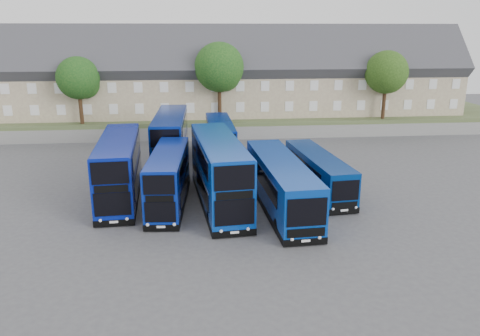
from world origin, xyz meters
name	(u,v)px	position (x,y,z in m)	size (l,w,h in m)	color
ground	(211,219)	(0.00, 0.00, 0.00)	(120.00, 120.00, 0.00)	#49494E
retaining_wall	(204,134)	(0.00, 24.00, 0.75)	(70.00, 0.40, 1.50)	slate
earth_bank	(202,116)	(0.00, 34.00, 1.00)	(80.00, 20.00, 2.00)	#4B5630
terrace_row	(225,78)	(3.00, 30.00, 6.60)	(60.00, 10.40, 11.20)	tan
dd_front_left	(119,169)	(-6.75, 4.87, 2.29)	(3.43, 11.85, 4.65)	#081B94
dd_front_mid	(169,180)	(-2.93, 2.97, 1.96)	(2.92, 10.18, 4.00)	#082398
dd_front_right	(219,173)	(0.77, 2.79, 2.41)	(4.05, 12.55, 4.90)	#0939A7
dd_rear_left	(171,140)	(-3.30, 14.26, 2.34)	(3.05, 12.05, 4.77)	navy
dd_rear_right	(220,142)	(1.44, 14.32, 1.97)	(2.55, 10.16, 4.01)	#082593
coach_east_a	(281,185)	(5.13, 1.59, 1.76)	(3.52, 13.22, 3.58)	#0837A0
coach_east_b	(318,173)	(8.78, 5.08, 1.46)	(3.35, 11.09, 2.98)	navy
tree_west	(80,80)	(-13.85, 25.10, 7.05)	(4.80, 4.80, 7.65)	#382314
tree_mid	(220,69)	(2.15, 25.60, 8.07)	(5.76, 5.76, 9.18)	#382314
tree_east	(387,74)	(22.15, 25.10, 7.39)	(5.12, 5.12, 8.16)	#382314
tree_far	(410,66)	(28.15, 32.10, 7.73)	(5.44, 5.44, 8.67)	#382314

